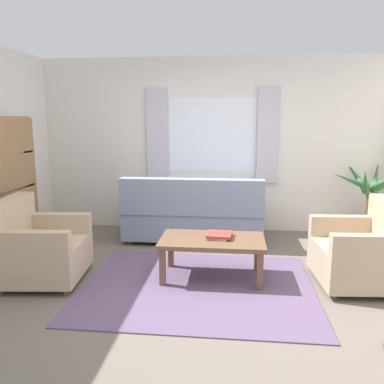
{
  "coord_description": "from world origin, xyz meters",
  "views": [
    {
      "loc": [
        0.35,
        -3.73,
        1.67
      ],
      "look_at": [
        -0.14,
        0.7,
        0.85
      ],
      "focal_mm": 36.56,
      "sensor_mm": 36.0,
      "label": 1
    }
  ],
  "objects_px": {
    "armchair_right": "(364,252)",
    "bookshelf": "(10,195)",
    "coffee_table": "(212,244)",
    "book_stack_on_table": "(219,235)",
    "couch": "(193,215)",
    "armchair_left": "(38,248)",
    "potted_plant": "(369,205)"
  },
  "relations": [
    {
      "from": "armchair_right",
      "to": "coffee_table",
      "type": "height_order",
      "value": "armchair_right"
    },
    {
      "from": "armchair_right",
      "to": "bookshelf",
      "type": "relative_size",
      "value": 0.52
    },
    {
      "from": "coffee_table",
      "to": "bookshelf",
      "type": "relative_size",
      "value": 0.64
    },
    {
      "from": "book_stack_on_table",
      "to": "potted_plant",
      "type": "relative_size",
      "value": 0.25
    },
    {
      "from": "couch",
      "to": "bookshelf",
      "type": "height_order",
      "value": "bookshelf"
    },
    {
      "from": "couch",
      "to": "potted_plant",
      "type": "xyz_separation_m",
      "value": [
        2.41,
        0.23,
        0.15
      ]
    },
    {
      "from": "armchair_left",
      "to": "armchair_right",
      "type": "relative_size",
      "value": 1.02
    },
    {
      "from": "couch",
      "to": "armchair_right",
      "type": "bearing_deg",
      "value": 145.55
    },
    {
      "from": "couch",
      "to": "potted_plant",
      "type": "bearing_deg",
      "value": -174.51
    },
    {
      "from": "bookshelf",
      "to": "book_stack_on_table",
      "type": "bearing_deg",
      "value": 82.67
    },
    {
      "from": "coffee_table",
      "to": "bookshelf",
      "type": "bearing_deg",
      "value": 171.29
    },
    {
      "from": "couch",
      "to": "coffee_table",
      "type": "relative_size",
      "value": 1.73
    },
    {
      "from": "armchair_right",
      "to": "book_stack_on_table",
      "type": "distance_m",
      "value": 1.49
    },
    {
      "from": "potted_plant",
      "to": "bookshelf",
      "type": "distance_m",
      "value": 4.7
    },
    {
      "from": "couch",
      "to": "armchair_left",
      "type": "height_order",
      "value": "couch"
    },
    {
      "from": "couch",
      "to": "potted_plant",
      "type": "height_order",
      "value": "potted_plant"
    },
    {
      "from": "armchair_right",
      "to": "book_stack_on_table",
      "type": "height_order",
      "value": "armchair_right"
    },
    {
      "from": "coffee_table",
      "to": "book_stack_on_table",
      "type": "bearing_deg",
      "value": 36.01
    },
    {
      "from": "bookshelf",
      "to": "armchair_right",
      "type": "bearing_deg",
      "value": 84.49
    },
    {
      "from": "coffee_table",
      "to": "potted_plant",
      "type": "distance_m",
      "value": 2.57
    },
    {
      "from": "book_stack_on_table",
      "to": "potted_plant",
      "type": "height_order",
      "value": "potted_plant"
    },
    {
      "from": "book_stack_on_table",
      "to": "bookshelf",
      "type": "relative_size",
      "value": 0.18
    },
    {
      "from": "coffee_table",
      "to": "bookshelf",
      "type": "height_order",
      "value": "bookshelf"
    },
    {
      "from": "armchair_right",
      "to": "potted_plant",
      "type": "bearing_deg",
      "value": 156.92
    },
    {
      "from": "book_stack_on_table",
      "to": "bookshelf",
      "type": "bearing_deg",
      "value": 172.67
    },
    {
      "from": "armchair_right",
      "to": "coffee_table",
      "type": "xyz_separation_m",
      "value": [
        -1.55,
        0.01,
        0.03
      ]
    },
    {
      "from": "armchair_right",
      "to": "potted_plant",
      "type": "distance_m",
      "value": 1.62
    },
    {
      "from": "coffee_table",
      "to": "armchair_right",
      "type": "bearing_deg",
      "value": -0.34
    },
    {
      "from": "armchair_left",
      "to": "armchair_right",
      "type": "bearing_deg",
      "value": -91.36
    },
    {
      "from": "couch",
      "to": "bookshelf",
      "type": "bearing_deg",
      "value": 23.09
    },
    {
      "from": "potted_plant",
      "to": "bookshelf",
      "type": "relative_size",
      "value": 0.73
    },
    {
      "from": "armchair_left",
      "to": "coffee_table",
      "type": "height_order",
      "value": "armchair_left"
    }
  ]
}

